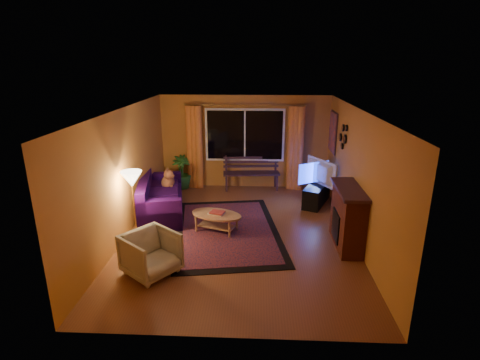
{
  "coord_description": "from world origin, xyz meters",
  "views": [
    {
      "loc": [
        0.35,
        -6.91,
        3.39
      ],
      "look_at": [
        0.0,
        0.3,
        1.05
      ],
      "focal_mm": 28.0,
      "sensor_mm": 36.0,
      "label": 1
    }
  ],
  "objects_px": {
    "coffee_table": "(217,222)",
    "tv_console": "(316,194)",
    "bench": "(251,181)",
    "armchair": "(151,252)",
    "floor_lamp": "(134,207)",
    "sofa": "(161,196)"
  },
  "relations": [
    {
      "from": "coffee_table",
      "to": "tv_console",
      "type": "relative_size",
      "value": 0.92
    },
    {
      "from": "bench",
      "to": "tv_console",
      "type": "bearing_deg",
      "value": -37.04
    },
    {
      "from": "armchair",
      "to": "coffee_table",
      "type": "height_order",
      "value": "armchair"
    },
    {
      "from": "armchair",
      "to": "coffee_table",
      "type": "bearing_deg",
      "value": 10.04
    },
    {
      "from": "armchair",
      "to": "floor_lamp",
      "type": "xyz_separation_m",
      "value": [
        -0.63,
        1.19,
        0.3
      ]
    },
    {
      "from": "armchair",
      "to": "coffee_table",
      "type": "distance_m",
      "value": 1.88
    },
    {
      "from": "sofa",
      "to": "floor_lamp",
      "type": "distance_m",
      "value": 1.37
    },
    {
      "from": "floor_lamp",
      "to": "coffee_table",
      "type": "height_order",
      "value": "floor_lamp"
    },
    {
      "from": "sofa",
      "to": "armchair",
      "type": "bearing_deg",
      "value": -91.39
    },
    {
      "from": "bench",
      "to": "armchair",
      "type": "height_order",
      "value": "armchair"
    },
    {
      "from": "floor_lamp",
      "to": "tv_console",
      "type": "height_order",
      "value": "floor_lamp"
    },
    {
      "from": "bench",
      "to": "coffee_table",
      "type": "relative_size",
      "value": 1.4
    },
    {
      "from": "floor_lamp",
      "to": "coffee_table",
      "type": "relative_size",
      "value": 1.29
    },
    {
      "from": "armchair",
      "to": "floor_lamp",
      "type": "bearing_deg",
      "value": 66.63
    },
    {
      "from": "coffee_table",
      "to": "floor_lamp",
      "type": "bearing_deg",
      "value": -163.73
    },
    {
      "from": "floor_lamp",
      "to": "tv_console",
      "type": "bearing_deg",
      "value": 29.08
    },
    {
      "from": "coffee_table",
      "to": "tv_console",
      "type": "height_order",
      "value": "tv_console"
    },
    {
      "from": "floor_lamp",
      "to": "tv_console",
      "type": "relative_size",
      "value": 1.19
    },
    {
      "from": "armchair",
      "to": "floor_lamp",
      "type": "distance_m",
      "value": 1.38
    },
    {
      "from": "bench",
      "to": "floor_lamp",
      "type": "relative_size",
      "value": 1.08
    },
    {
      "from": "floor_lamp",
      "to": "bench",
      "type": "bearing_deg",
      "value": 54.86
    },
    {
      "from": "sofa",
      "to": "floor_lamp",
      "type": "relative_size",
      "value": 1.52
    }
  ]
}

